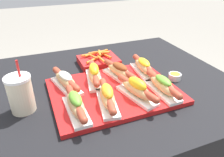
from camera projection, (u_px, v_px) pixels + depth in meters
The scene contains 13 objects.
patio_table at pixel (112, 140), 1.16m from camera, with size 1.08×0.92×0.72m.
serving_tray at pixel (114, 91), 0.90m from camera, with size 0.50×0.38×0.02m.
hot_dog_0 at pixel (76, 104), 0.74m from camera, with size 0.06×0.23×0.07m.
hot_dog_1 at pixel (107, 96), 0.78m from camera, with size 0.09×0.23×0.08m.
hot_dog_2 at pixel (137, 89), 0.83m from camera, with size 0.10×0.22×0.08m.
hot_dog_3 at pixel (163, 85), 0.86m from camera, with size 0.06×0.23×0.07m.
hot_dog_4 at pixel (66, 80), 0.89m from camera, with size 0.10×0.22×0.07m.
hot_dog_5 at pixel (94, 74), 0.94m from camera, with size 0.10×0.23×0.08m.
hot_dog_6 at pixel (120, 71), 0.96m from camera, with size 0.10×0.22×0.07m.
hot_dog_7 at pixel (144, 67), 1.00m from camera, with size 0.08×0.23×0.07m.
sauce_bowl at pixel (175, 76), 1.00m from camera, with size 0.06×0.06×0.03m.
drink_cup at pixel (21, 94), 0.77m from camera, with size 0.09×0.09×0.20m.
fries_basket at pixel (98, 61), 1.14m from camera, with size 0.20×0.16×0.06m.
Camera 1 is at (-0.32, -0.80, 1.21)m, focal length 35.00 mm.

